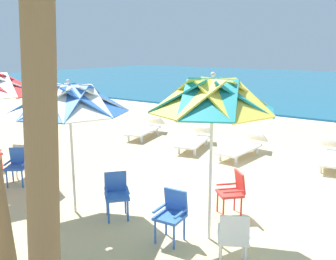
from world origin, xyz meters
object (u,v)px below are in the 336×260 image
Objects in this scene: plastic_chair_3 at (116,192)px; beach_umbrella_1 at (69,100)px; sun_lounger_3 at (146,129)px; plastic_chair_0 at (172,212)px; plastic_chair_1 at (233,190)px; beach_umbrella_0 at (212,98)px; sun_lounger_1 at (243,147)px; plastic_chair_4 at (24,158)px; sun_lounger_0 at (333,155)px; sun_lounger_2 at (195,139)px; plastic_chair_2 at (233,236)px; palm_tree_0 at (36,103)px; plastic_chair_5 at (18,164)px.

beach_umbrella_1 is at bearing -159.35° from plastic_chair_3.
sun_lounger_3 is (-2.84, 5.78, -1.93)m from beach_umbrella_1.
plastic_chair_0 is 1.00× the size of plastic_chair_1.
beach_umbrella_0 reaches higher than plastic_chair_0.
sun_lounger_1 is (-1.10, 5.30, -0.22)m from plastic_chair_0.
plastic_chair_3 and plastic_chair_4 have the same top height.
plastic_chair_1 is 1.00× the size of plastic_chair_4.
sun_lounger_2 is (-4.01, -0.63, 0.00)m from sun_lounger_0.
plastic_chair_4 is 5.16m from sun_lounger_3.
sun_lounger_3 is (-5.51, 5.19, -2.12)m from beach_umbrella_0.
beach_umbrella_1 is 7.26m from sun_lounger_0.
plastic_chair_0 is at bearing 172.91° from plastic_chair_2.
plastic_chair_2 is 1.00× the size of plastic_chair_4.
plastic_chair_2 is at bearing -67.30° from sun_lounger_1.
palm_tree_0 is (5.00, -7.99, 2.33)m from sun_lounger_3.
beach_umbrella_0 is 2.09m from plastic_chair_2.
sun_lounger_0 is (0.79, 5.49, -2.12)m from beach_umbrella_0.
beach_umbrella_0 is 1.26× the size of sun_lounger_0.
plastic_chair_3 and plastic_chair_5 have the same top height.
sun_lounger_2 is (-3.91, 5.41, -0.22)m from plastic_chair_2.
plastic_chair_1 reaches higher than sun_lounger_0.
beach_umbrella_0 is 3.23× the size of plastic_chair_1.
plastic_chair_1 and plastic_chair_2 have the same top height.
palm_tree_0 is (-0.51, -2.80, 0.22)m from beach_umbrella_0.
beach_umbrella_0 is 3.23× the size of plastic_chair_4.
plastic_chair_3 is (0.82, 0.31, -1.71)m from beach_umbrella_1.
sun_lounger_2 is (-3.22, 4.86, -2.12)m from beach_umbrella_0.
palm_tree_0 is at bearing -45.66° from beach_umbrella_1.
palm_tree_0 reaches higher than beach_umbrella_1.
beach_umbrella_1 is 3.00× the size of plastic_chair_4.
beach_umbrella_1 is 1.19× the size of sun_lounger_1.
plastic_chair_0 is 0.20× the size of palm_tree_0.
plastic_chair_3 is at bearing -56.17° from sun_lounger_3.
palm_tree_0 is (1.08, -7.70, 2.33)m from sun_lounger_1.
sun_lounger_1 is (-2.37, -0.59, 0.00)m from sun_lounger_0.
plastic_chair_2 is 0.33× the size of beach_umbrella_1.
plastic_chair_4 is 0.20× the size of palm_tree_0.
plastic_chair_0 is at bearing -105.18° from plastic_chair_1.
plastic_chair_5 is 5.48m from sun_lounger_2.
beach_umbrella_0 is at bearing 39.15° from plastic_chair_0.
sun_lounger_1 is 8.12m from palm_tree_0.
sun_lounger_0 is (0.88, 4.41, -0.22)m from plastic_chair_1.
plastic_chair_1 is (0.40, 1.47, 0.00)m from plastic_chair_0.
plastic_chair_1 is 0.20× the size of palm_tree_0.
sun_lounger_1 is (-1.50, 3.82, -0.22)m from plastic_chair_1.
sun_lounger_0 is 2.45m from sun_lounger_1.
sun_lounger_3 is (-6.20, 5.73, -0.22)m from plastic_chair_2.
plastic_chair_4 is 0.39× the size of sun_lounger_0.
plastic_chair_4 is 0.40× the size of sun_lounger_1.
sun_lounger_2 is (-3.13, 3.78, -0.22)m from plastic_chair_1.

